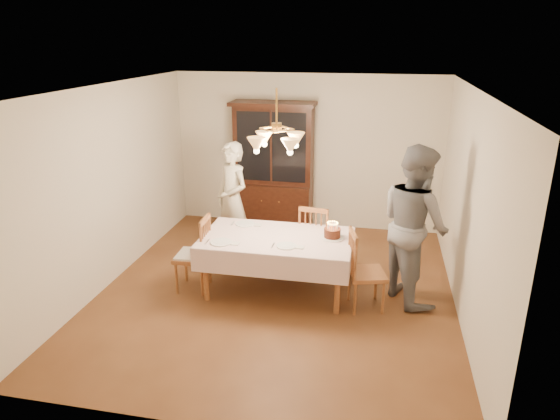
% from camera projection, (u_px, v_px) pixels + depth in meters
% --- Properties ---
extents(ground, '(5.00, 5.00, 0.00)m').
position_uv_depth(ground, '(277.00, 290.00, 6.56)').
color(ground, '#5A3219').
rests_on(ground, ground).
extents(room_shell, '(5.00, 5.00, 5.00)m').
position_uv_depth(room_shell, '(277.00, 174.00, 6.04)').
color(room_shell, white).
rests_on(room_shell, ground).
extents(dining_table, '(1.90, 1.10, 0.76)m').
position_uv_depth(dining_table, '(277.00, 242.00, 6.34)').
color(dining_table, brown).
rests_on(dining_table, ground).
extents(china_hutch, '(1.38, 0.54, 2.16)m').
position_uv_depth(china_hutch, '(274.00, 169.00, 8.40)').
color(china_hutch, black).
rests_on(china_hutch, ground).
extents(chair_far_side, '(0.49, 0.47, 1.00)m').
position_uv_depth(chair_far_side, '(316.00, 242.00, 6.97)').
color(chair_far_side, brown).
rests_on(chair_far_side, ground).
extents(chair_left_end, '(0.44, 0.46, 1.00)m').
position_uv_depth(chair_left_end, '(193.00, 257.00, 6.47)').
color(chair_left_end, brown).
rests_on(chair_left_end, ground).
extents(chair_right_end, '(0.52, 0.53, 1.00)m').
position_uv_depth(chair_right_end, '(366.00, 274.00, 6.02)').
color(chair_right_end, brown).
rests_on(chair_right_end, ground).
extents(elderly_woman, '(0.75, 0.71, 1.72)m').
position_uv_depth(elderly_woman, '(232.00, 199.00, 7.44)').
color(elderly_woman, '#F2E8CC').
rests_on(elderly_woman, ground).
extents(adult_in_grey, '(1.12, 1.20, 1.98)m').
position_uv_depth(adult_in_grey, '(414.00, 224.00, 6.09)').
color(adult_in_grey, slate).
rests_on(adult_in_grey, ground).
extents(birthday_cake, '(0.30, 0.30, 0.21)m').
position_uv_depth(birthday_cake, '(332.00, 234.00, 6.26)').
color(birthday_cake, white).
rests_on(birthday_cake, dining_table).
extents(place_setting_near_left, '(0.42, 0.27, 0.02)m').
position_uv_depth(place_setting_near_left, '(222.00, 242.00, 6.13)').
color(place_setting_near_left, white).
rests_on(place_setting_near_left, dining_table).
extents(place_setting_near_right, '(0.39, 0.24, 0.02)m').
position_uv_depth(place_setting_near_right, '(287.00, 246.00, 6.02)').
color(place_setting_near_right, white).
rests_on(place_setting_near_right, dining_table).
extents(place_setting_far_left, '(0.41, 0.26, 0.02)m').
position_uv_depth(place_setting_far_left, '(246.00, 224.00, 6.73)').
color(place_setting_far_left, white).
rests_on(place_setting_far_left, dining_table).
extents(chandelier, '(0.62, 0.62, 0.73)m').
position_uv_depth(chandelier, '(277.00, 142.00, 5.91)').
color(chandelier, '#BF8C3F').
rests_on(chandelier, ground).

